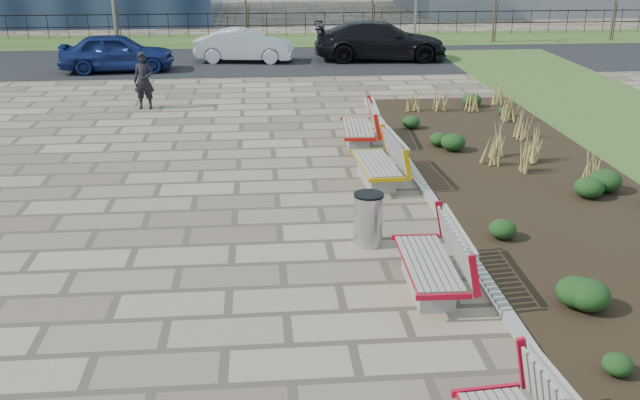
{
  "coord_description": "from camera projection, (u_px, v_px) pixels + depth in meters",
  "views": [
    {
      "loc": [
        0.55,
        -8.11,
        5.11
      ],
      "look_at": [
        1.5,
        3.0,
        0.9
      ],
      "focal_mm": 40.0,
      "sensor_mm": 36.0,
      "label": 1
    }
  ],
  "objects": [
    {
      "name": "tree_c",
      "position": [
        245.0,
        1.0,
        33.3
      ],
      "size": [
        1.4,
        1.4,
        4.0
      ],
      "primitive_type": null,
      "color": "#4C3D2D",
      "rests_on": "grass_verge_far"
    },
    {
      "name": "railing_fence",
      "position": [
        247.0,
        24.0,
        36.59
      ],
      "size": [
        44.0,
        0.1,
        1.2
      ],
      "primitive_type": null,
      "color": "black",
      "rests_on": "grass_verge_far"
    },
    {
      "name": "grass_verge_far",
      "position": [
        247.0,
        41.0,
        35.41
      ],
      "size": [
        80.0,
        5.0,
        0.04
      ],
      "primitive_type": "cube",
      "color": "#33511E",
      "rests_on": "ground"
    },
    {
      "name": "bench_d",
      "position": [
        358.0,
        125.0,
        18.07
      ],
      "size": [
        1.04,
        2.16,
        1.0
      ],
      "primitive_type": null,
      "rotation": [
        0.0,
        0.0,
        -0.07
      ],
      "color": "red",
      "rests_on": "ground"
    },
    {
      "name": "tree_d",
      "position": [
        372.0,
        0.0,
        33.78
      ],
      "size": [
        1.4,
        1.4,
        4.0
      ],
      "primitive_type": null,
      "color": "#4C3D2D",
      "rests_on": "grass_verge_far"
    },
    {
      "name": "ground",
      "position": [
        225.0,
        348.0,
        9.32
      ],
      "size": [
        120.0,
        120.0,
        0.0
      ],
      "primitive_type": "plane",
      "color": "gray",
      "rests_on": "ground"
    },
    {
      "name": "tree_e",
      "position": [
        496.0,
        0.0,
        34.25
      ],
      "size": [
        1.4,
        1.4,
        4.0
      ],
      "primitive_type": null,
      "color": "#4C3D2D",
      "rests_on": "grass_verge_far"
    },
    {
      "name": "road",
      "position": [
        246.0,
        61.0,
        29.82
      ],
      "size": [
        80.0,
        7.0,
        0.02
      ],
      "primitive_type": "cube",
      "color": "black",
      "rests_on": "ground"
    },
    {
      "name": "car_blue",
      "position": [
        117.0,
        52.0,
        27.41
      ],
      "size": [
        4.4,
        2.02,
        1.46
      ],
      "primitive_type": "imported",
      "rotation": [
        0.0,
        0.0,
        1.64
      ],
      "color": "navy",
      "rests_on": "road"
    },
    {
      "name": "pedestrian",
      "position": [
        144.0,
        81.0,
        21.62
      ],
      "size": [
        0.68,
        0.49,
        1.72
      ],
      "primitive_type": "imported",
      "rotation": [
        0.0,
        0.0,
        -0.13
      ],
      "color": "black",
      "rests_on": "ground"
    },
    {
      "name": "bench_b",
      "position": [
        428.0,
        259.0,
        10.69
      ],
      "size": [
        0.94,
        2.12,
        1.0
      ],
      "primitive_type": null,
      "rotation": [
        0.0,
        0.0,
        -0.02
      ],
      "color": "#AD0B20",
      "rests_on": "ground"
    },
    {
      "name": "planting_curb",
      "position": [
        432.0,
        200.0,
        14.26
      ],
      "size": [
        0.16,
        18.0,
        0.15
      ],
      "primitive_type": "cube",
      "color": "gray",
      "rests_on": "ground"
    },
    {
      "name": "planting_bed",
      "position": [
        544.0,
        197.0,
        14.46
      ],
      "size": [
        4.5,
        18.0,
        0.1
      ],
      "primitive_type": "cube",
      "color": "black",
      "rests_on": "ground"
    },
    {
      "name": "litter_bin",
      "position": [
        368.0,
        220.0,
        12.26
      ],
      "size": [
        0.5,
        0.5,
        0.92
      ],
      "primitive_type": "cylinder",
      "color": "#B2B2B7",
      "rests_on": "ground"
    },
    {
      "name": "car_silver",
      "position": [
        244.0,
        46.0,
        29.47
      ],
      "size": [
        4.18,
        1.94,
        1.33
      ],
      "primitive_type": "imported",
      "rotation": [
        0.0,
        0.0,
        1.43
      ],
      "color": "#B4B5BC",
      "rests_on": "road"
    },
    {
      "name": "bench_c",
      "position": [
        376.0,
        161.0,
        15.27
      ],
      "size": [
        1.02,
        2.15,
        1.0
      ],
      "primitive_type": null,
      "rotation": [
        0.0,
        0.0,
        0.06
      ],
      "color": "#D3970B",
      "rests_on": "ground"
    },
    {
      "name": "car_black",
      "position": [
        380.0,
        41.0,
        29.85
      ],
      "size": [
        5.65,
        2.57,
        1.61
      ],
      "primitive_type": "imported",
      "rotation": [
        0.0,
        0.0,
        1.51
      ],
      "color": "black",
      "rests_on": "road"
    },
    {
      "name": "tree_b",
      "position": [
        115.0,
        2.0,
        32.82
      ],
      "size": [
        1.4,
        1.4,
        4.0
      ],
      "primitive_type": null,
      "color": "#4C3D2D",
      "rests_on": "grass_verge_far"
    }
  ]
}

